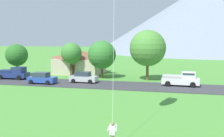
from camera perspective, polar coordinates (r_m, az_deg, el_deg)
road_strip at (r=38.62m, az=7.27°, el=-3.78°), size 160.00×7.10×0.08m
mountain_far_west_ridge at (r=182.58m, az=17.22°, el=6.83°), size 87.35×87.35×18.08m
mountain_central_ridge at (r=151.31m, az=20.81°, el=10.57°), size 120.83×120.83×37.71m
house_left_center at (r=53.22m, az=-6.81°, el=1.51°), size 9.30×8.27×4.50m
tree_near_left at (r=48.88m, az=-8.59°, el=3.21°), size 3.76×3.76×6.07m
tree_left_of_center at (r=46.16m, az=-2.15°, el=2.92°), size 4.82×4.82×6.45m
tree_center at (r=44.21m, az=7.55°, el=4.28°), size 5.90×5.90×8.20m
tree_right_of_center at (r=51.71m, az=-19.49°, el=2.68°), size 3.98×3.98×5.81m
parked_car_blue_west_end at (r=41.85m, az=-14.58°, el=-2.00°), size 4.21×2.11×1.68m
parked_car_silver_mid_west at (r=41.68m, az=-6.03°, el=-1.86°), size 4.24×2.16×1.68m
pickup_truck_white_west_side at (r=39.76m, az=14.47°, el=-2.16°), size 5.27×2.47×1.99m
pickup_truck_navy_east_side at (r=48.00m, az=-20.05°, el=-0.90°), size 5.25×2.44×1.99m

